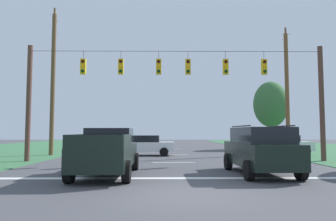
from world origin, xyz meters
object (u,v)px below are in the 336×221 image
object	(u,v)px
overhead_signal_span	(175,93)
utility_pole_mid_right	(287,92)
suv_black	(260,149)
pickup_truck	(108,152)
tree_roadside_right	(271,104)
distant_car_oncoming	(283,145)
utility_pole_near_left	(53,81)
distant_car_crossing_white	(146,145)

from	to	relation	value
overhead_signal_span	utility_pole_mid_right	bearing A→B (deg)	34.00
overhead_signal_span	suv_black	size ratio (longest dim) A/B	3.77
pickup_truck	tree_roadside_right	distance (m)	24.02
pickup_truck	distant_car_oncoming	world-z (taller)	pickup_truck
utility_pole_mid_right	pickup_truck	bearing A→B (deg)	-135.63
pickup_truck	suv_black	bearing A→B (deg)	1.34
pickup_truck	suv_black	size ratio (longest dim) A/B	1.12
distant_car_oncoming	utility_pole_near_left	xyz separation A→B (m)	(-17.93, -0.63, 4.92)
overhead_signal_span	tree_roadside_right	xyz separation A→B (m)	(10.62, 13.58, 0.52)
overhead_signal_span	tree_roadside_right	bearing A→B (deg)	51.99
suv_black	utility_pole_near_left	world-z (taller)	utility_pole_near_left
utility_pole_mid_right	tree_roadside_right	bearing A→B (deg)	81.16
overhead_signal_span	pickup_truck	world-z (taller)	overhead_signal_span
overhead_signal_span	suv_black	distance (m)	7.31
utility_pole_near_left	distant_car_crossing_white	bearing A→B (deg)	-0.33
pickup_truck	distant_car_oncoming	size ratio (longest dim) A/B	1.24
tree_roadside_right	utility_pole_near_left	bearing A→B (deg)	-156.19
pickup_truck	distant_car_crossing_white	bearing A→B (deg)	85.09
suv_black	utility_pole_mid_right	xyz separation A→B (m)	(6.13, 12.10, 4.06)
distant_car_oncoming	utility_pole_near_left	world-z (taller)	utility_pole_near_left
pickup_truck	tree_roadside_right	world-z (taller)	tree_roadside_right
distant_car_oncoming	utility_pole_near_left	bearing A→B (deg)	-177.99
overhead_signal_span	suv_black	world-z (taller)	overhead_signal_span
suv_black	tree_roadside_right	distance (m)	20.91
overhead_signal_span	utility_pole_near_left	distance (m)	10.56
suv_black	distant_car_crossing_white	size ratio (longest dim) A/B	1.12
distant_car_oncoming	utility_pole_near_left	distance (m)	18.60
distant_car_oncoming	utility_pole_near_left	size ratio (longest dim) A/B	0.38
distant_car_crossing_white	utility_pole_near_left	xyz separation A→B (m)	(-7.17, 0.04, 4.92)
distant_car_crossing_white	utility_pole_mid_right	bearing A→B (deg)	8.07
suv_black	tree_roadside_right	size ratio (longest dim) A/B	0.68
overhead_signal_span	utility_pole_mid_right	xyz separation A→B (m)	(9.50, 6.41, 0.95)
pickup_truck	suv_black	xyz separation A→B (m)	(6.39, 0.15, 0.09)
distant_car_oncoming	tree_roadside_right	bearing A→B (deg)	76.40
distant_car_crossing_white	tree_roadside_right	bearing A→B (deg)	34.73
suv_black	utility_pole_mid_right	size ratio (longest dim) A/B	0.46
suv_black	overhead_signal_span	bearing A→B (deg)	120.65
distant_car_crossing_white	distant_car_oncoming	size ratio (longest dim) A/B	0.99
suv_black	utility_pole_mid_right	distance (m)	14.15
pickup_truck	tree_roadside_right	size ratio (longest dim) A/B	0.76
suv_black	utility_pole_near_left	distance (m)	17.08
distant_car_crossing_white	utility_pole_mid_right	distance (m)	12.50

